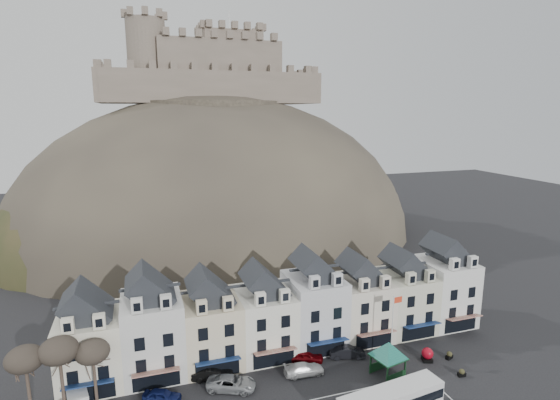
# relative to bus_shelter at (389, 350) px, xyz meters

# --- Properties ---
(townhouse_terrace) EXTENTS (54.40, 9.35, 11.80)m
(townhouse_terrace) POSITION_rel_bus_shelter_xyz_m (-8.58, 9.65, 1.97)
(townhouse_terrace) COLOR white
(townhouse_terrace) RESTS_ON ground
(castle_hill) EXTENTS (100.00, 76.00, 68.00)m
(castle_hill) POSITION_rel_bus_shelter_xyz_m (-7.47, 62.64, -3.22)
(castle_hill) COLOR #342E28
(castle_hill) RESTS_ON ground
(castle) EXTENTS (50.20, 22.20, 22.00)m
(castle) POSITION_rel_bus_shelter_xyz_m (-8.22, 69.62, 36.86)
(castle) COLOR #695D50
(castle) RESTS_ON ground
(tree_left_far) EXTENTS (3.61, 3.61, 8.24)m
(tree_left_far) POSITION_rel_bus_shelter_xyz_m (-37.72, 4.18, 3.57)
(tree_left_far) COLOR #3C2E26
(tree_left_far) RESTS_ON ground
(tree_left_mid) EXTENTS (3.78, 3.78, 8.64)m
(tree_left_mid) POSITION_rel_bus_shelter_xyz_m (-34.72, 4.18, 3.91)
(tree_left_mid) COLOR #3C2E26
(tree_left_mid) RESTS_ON ground
(tree_left_near) EXTENTS (3.43, 3.43, 7.84)m
(tree_left_near) POSITION_rel_bus_shelter_xyz_m (-31.72, 4.18, 3.22)
(tree_left_near) COLOR #3C2E26
(tree_left_near) RESTS_ON ground
(bus_shelter) EXTENTS (6.61, 6.61, 4.29)m
(bus_shelter) POSITION_rel_bus_shelter_xyz_m (0.00, 0.00, 0.00)
(bus_shelter) COLOR black
(bus_shelter) RESTS_ON ground
(red_buoy) EXTENTS (1.49, 1.49, 1.74)m
(red_buoy) POSITION_rel_bus_shelter_xyz_m (6.33, 1.13, -2.44)
(red_buoy) COLOR black
(red_buoy) RESTS_ON ground
(flagpole) EXTENTS (1.26, 0.17, 8.72)m
(flagpole) POSITION_rel_bus_shelter_xyz_m (2.05, 2.43, 1.65)
(flagpole) COLOR silver
(flagpole) RESTS_ON ground
(white_van) EXTENTS (2.82, 4.74, 2.02)m
(white_van) POSITION_rel_bus_shelter_xyz_m (-33.79, 5.68, -2.32)
(white_van) COLOR white
(white_van) RESTS_ON ground
(planter_west) EXTENTS (0.95, 0.64, 0.92)m
(planter_west) POSITION_rel_bus_shelter_xyz_m (8.20, -2.82, -2.89)
(planter_west) COLOR black
(planter_west) RESTS_ON ground
(planter_east) EXTENTS (1.07, 0.76, 0.97)m
(planter_east) POSITION_rel_bus_shelter_xyz_m (9.28, 0.68, -2.86)
(planter_east) COLOR black
(planter_east) RESTS_ON ground
(car_navy) EXTENTS (4.39, 3.08, 1.39)m
(car_navy) POSITION_rel_bus_shelter_xyz_m (-25.30, 3.42, -2.64)
(car_navy) COLOR #0E1648
(car_navy) RESTS_ON ground
(car_black) EXTENTS (4.93, 2.68, 1.54)m
(car_black) POSITION_rel_bus_shelter_xyz_m (-19.52, 5.68, -2.56)
(car_black) COLOR black
(car_black) RESTS_ON ground
(car_silver) EXTENTS (5.94, 4.44, 1.52)m
(car_silver) POSITION_rel_bus_shelter_xyz_m (-17.84, 3.18, -2.57)
(car_silver) COLOR gray
(car_silver) RESTS_ON ground
(car_white) EXTENTS (4.86, 2.20, 1.38)m
(car_white) POSITION_rel_bus_shelter_xyz_m (-9.16, 3.26, -2.64)
(car_white) COLOR silver
(car_white) RESTS_ON ground
(car_maroon) EXTENTS (4.46, 3.02, 1.41)m
(car_maroon) POSITION_rel_bus_shelter_xyz_m (-7.92, 5.68, -2.62)
(car_maroon) COLOR #590509
(car_maroon) RESTS_ON ground
(car_charcoal) EXTENTS (4.82, 2.66, 1.50)m
(car_charcoal) POSITION_rel_bus_shelter_xyz_m (-2.72, 4.95, -2.58)
(car_charcoal) COLOR black
(car_charcoal) RESTS_ON ground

